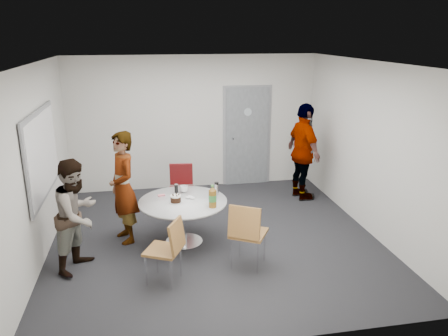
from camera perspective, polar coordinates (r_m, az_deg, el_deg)
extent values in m
plane|color=black|center=(7.00, -1.21, -9.09)|extent=(5.00, 5.00, 0.00)
plane|color=silver|center=(6.28, -1.37, 13.56)|extent=(5.00, 5.00, 0.00)
plane|color=silver|center=(8.92, -3.91, 5.89)|extent=(5.00, 0.00, 5.00)
plane|color=silver|center=(6.60, -23.23, 0.41)|extent=(0.00, 5.00, 5.00)
plane|color=silver|center=(7.32, 18.42, 2.51)|extent=(0.00, 5.00, 5.00)
plane|color=silver|center=(4.21, 4.29, -7.48)|extent=(5.00, 0.00, 5.00)
cube|color=slate|center=(9.15, 3.03, 4.12)|extent=(0.90, 0.05, 2.05)
cube|color=gray|center=(9.17, 3.00, 4.15)|extent=(1.02, 0.04, 2.12)
cylinder|color=#B2BFC6|center=(9.01, 3.13, 7.32)|extent=(0.16, 0.01, 0.16)
cylinder|color=silver|center=(9.02, 1.14, 3.92)|extent=(0.04, 0.14, 0.04)
cube|color=gray|center=(6.76, -22.70, 1.73)|extent=(0.03, 1.90, 1.25)
cube|color=white|center=(6.75, -22.53, 1.74)|extent=(0.01, 1.78, 1.13)
cylinder|color=silver|center=(6.61, -5.39, -4.38)|extent=(1.33, 1.33, 0.03)
cylinder|color=silver|center=(6.74, -5.31, -7.04)|extent=(0.09, 0.09, 0.64)
cylinder|color=silver|center=(6.88, -5.23, -9.54)|extent=(0.57, 0.57, 0.02)
cylinder|color=silver|center=(6.54, -6.31, -4.45)|extent=(0.21, 0.21, 0.01)
cylinder|color=black|center=(6.53, -6.33, -4.09)|extent=(0.15, 0.15, 0.08)
cylinder|color=white|center=(6.51, -6.34, -3.66)|extent=(0.16, 0.16, 0.02)
cylinder|color=brown|center=(6.29, -1.50, -4.04)|extent=(0.11, 0.11, 0.26)
cylinder|color=#327E37|center=(6.29, -1.50, -3.95)|extent=(0.12, 0.12, 0.10)
cone|color=brown|center=(6.23, -1.51, -2.71)|extent=(0.11, 0.11, 0.05)
cylinder|color=#4F9643|center=(6.22, -1.52, -2.36)|extent=(0.04, 0.04, 0.03)
imported|color=white|center=(6.93, -5.26, -2.74)|extent=(0.19, 0.19, 0.10)
cylinder|color=black|center=(6.91, -6.25, -2.68)|extent=(0.06, 0.06, 0.13)
cylinder|color=silver|center=(6.78, -0.98, -2.81)|extent=(0.07, 0.07, 0.18)
cylinder|color=black|center=(6.74, -0.98, -2.00)|extent=(0.07, 0.07, 0.03)
cube|color=#E1707B|center=(6.82, -8.17, -3.55)|extent=(0.12, 0.08, 0.02)
ellipsoid|color=white|center=(6.67, -4.44, -3.87)|extent=(0.18, 0.18, 0.03)
cube|color=brown|center=(5.73, -7.97, -10.59)|extent=(0.56, 0.56, 0.03)
cube|color=brown|center=(5.56, -6.17, -8.81)|extent=(0.25, 0.40, 0.40)
cylinder|color=silver|center=(6.03, -8.74, -11.51)|extent=(0.02, 0.02, 0.45)
cylinder|color=silver|center=(5.77, -10.13, -13.03)|extent=(0.02, 0.02, 0.45)
cylinder|color=silver|center=(5.91, -5.69, -12.01)|extent=(0.02, 0.02, 0.45)
cylinder|color=silver|center=(5.64, -6.95, -13.60)|extent=(0.02, 0.02, 0.45)
cube|color=brown|center=(6.03, 3.23, -8.49)|extent=(0.62, 0.62, 0.04)
cube|color=brown|center=(5.74, 2.66, -7.15)|extent=(0.42, 0.30, 0.43)
cylinder|color=silver|center=(6.26, 5.32, -10.03)|extent=(0.02, 0.02, 0.49)
cylinder|color=silver|center=(6.35, 2.06, -9.55)|extent=(0.02, 0.02, 0.49)
cylinder|color=silver|center=(5.95, 4.41, -11.58)|extent=(0.02, 0.02, 0.49)
cylinder|color=silver|center=(6.04, 0.99, -11.04)|extent=(0.02, 0.02, 0.49)
cube|color=maroon|center=(7.69, -5.61, -2.94)|extent=(0.48, 0.48, 0.04)
cube|color=maroon|center=(7.81, -5.61, -0.80)|extent=(0.42, 0.14, 0.41)
cylinder|color=silver|center=(7.62, -6.92, -5.03)|extent=(0.02, 0.02, 0.46)
cylinder|color=silver|center=(7.61, -4.30, -4.99)|extent=(0.02, 0.02, 0.46)
cylinder|color=silver|center=(7.94, -6.77, -4.08)|extent=(0.02, 0.02, 0.46)
cylinder|color=silver|center=(7.93, -4.26, -4.04)|extent=(0.02, 0.02, 0.46)
imported|color=#A5C6EA|center=(6.77, -13.04, -2.52)|extent=(0.60, 0.73, 1.73)
imported|color=white|center=(6.18, -18.62, -5.82)|extent=(0.87, 0.94, 1.55)
imported|color=black|center=(8.43, 10.35, 2.05)|extent=(0.60, 1.14, 1.86)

